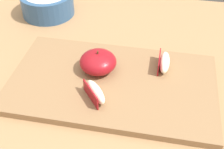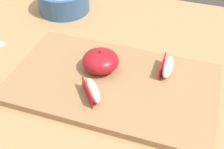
% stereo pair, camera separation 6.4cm
% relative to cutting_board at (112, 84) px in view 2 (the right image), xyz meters
% --- Properties ---
extents(dining_table, '(1.27, 0.91, 0.76)m').
position_rel_cutting_board_xyz_m(dining_table, '(-0.03, 0.00, -0.11)').
color(dining_table, '#9E754C').
rests_on(dining_table, ground_plane).
extents(cutting_board, '(0.45, 0.26, 0.02)m').
position_rel_cutting_board_xyz_m(cutting_board, '(0.00, 0.00, 0.00)').
color(cutting_board, olive).
rests_on(cutting_board, dining_table).
extents(apple_half_skin_up, '(0.08, 0.08, 0.05)m').
position_rel_cutting_board_xyz_m(apple_half_skin_up, '(-0.04, 0.03, 0.03)').
color(apple_half_skin_up, maroon).
rests_on(apple_half_skin_up, cutting_board).
extents(apple_wedge_left, '(0.06, 0.07, 0.03)m').
position_rel_cutting_board_xyz_m(apple_wedge_left, '(-0.02, -0.06, 0.02)').
color(apple_wedge_left, '#F4EACC').
rests_on(apple_wedge_left, cutting_board).
extents(apple_wedge_middle, '(0.03, 0.07, 0.03)m').
position_rel_cutting_board_xyz_m(apple_wedge_middle, '(0.11, 0.07, 0.02)').
color(apple_wedge_middle, '#F4EACC').
rests_on(apple_wedge_middle, cutting_board).
extents(ceramic_fruit_bowl, '(0.15, 0.15, 0.06)m').
position_rel_cutting_board_xyz_m(ceramic_fruit_bowl, '(-0.25, 0.28, 0.03)').
color(ceramic_fruit_bowl, '#2D517A').
rests_on(ceramic_fruit_bowl, dining_table).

